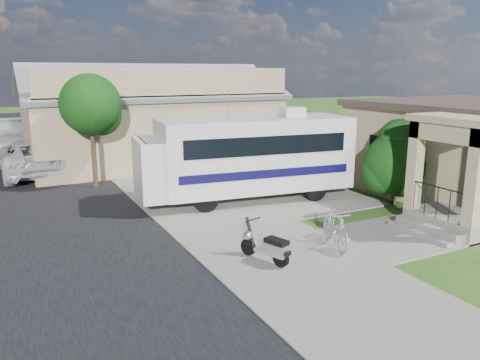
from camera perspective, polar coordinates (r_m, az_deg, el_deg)
name	(u,v)px	position (r m, az deg, el deg)	size (l,w,h in m)	color
ground	(297,241)	(13.28, 6.93, -7.43)	(120.00, 120.00, 0.00)	#1F4713
sidewalk_slab	(155,175)	(21.63, -10.32, 0.58)	(4.00, 80.00, 0.06)	slate
driveway_slab	(263,197)	(17.66, 2.81, -2.06)	(7.00, 6.00, 0.05)	slate
walk_slab	(403,235)	(14.42, 19.20, -6.31)	(4.00, 3.00, 0.05)	slate
house	(471,148)	(19.97, 26.32, 3.50)	(9.47, 7.80, 3.54)	tan
warehouse	(149,123)	(25.36, -10.98, 6.85)	(12.50, 8.40, 5.04)	#856D53
street_tree_a	(93,107)	(19.64, -17.49, 8.44)	(2.44, 2.40, 4.58)	black
street_tree_b	(61,94)	(29.52, -20.97, 9.82)	(2.44, 2.40, 4.73)	black
street_tree_c	(46,93)	(38.48, -22.53, 9.82)	(2.44, 2.40, 4.42)	black
motorhome	(247,155)	(16.96, 0.86, 3.11)	(7.95, 3.35, 3.95)	#BABAB6
shrub	(397,160)	(17.52, 18.56, 2.28)	(2.48, 2.36, 3.04)	black
scooter	(268,247)	(11.56, 3.38, -8.12)	(0.76, 1.50, 1.01)	black
bicycle	(335,229)	(12.81, 11.56, -5.92)	(0.49, 1.72, 1.04)	#B1B3BA
pickup_truck	(33,157)	(23.47, -23.88, 2.63)	(2.75, 5.97, 1.66)	silver
van	(9,137)	(30.71, -26.38, 4.75)	(2.55, 6.27, 1.82)	silver
garden_hose	(402,221)	(15.48, 19.15, -4.72)	(0.41, 0.41, 0.19)	#14651A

